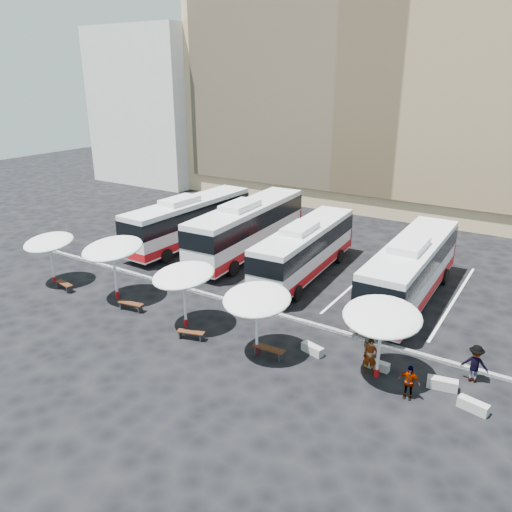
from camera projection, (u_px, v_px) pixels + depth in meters
The scene contains 26 objects.
ground at pixel (215, 302), 29.76m from camera, with size 120.00×120.00×0.00m, color black.
sandstone_building at pixel (400, 76), 50.64m from camera, with size 42.00×18.25×29.60m.
apartment_block at pixel (169, 106), 62.95m from camera, with size 14.00×14.00×18.00m, color silver.
curb_divider at pixel (220, 298), 30.13m from camera, with size 34.00×0.25×0.15m, color black.
bay_lines at pixel (281, 262), 36.09m from camera, with size 24.15×12.00×0.01m.
bus_0 at pixel (190, 220), 39.19m from camera, with size 3.19×12.59×3.98m.
bus_1 at pixel (248, 226), 37.10m from camera, with size 3.60×13.30×4.18m.
bus_2 at pixel (305, 248), 33.09m from camera, with size 3.30×11.99×3.76m.
bus_3 at pixel (411, 268), 29.35m from camera, with size 3.12×12.63×4.00m.
sunshade_0 at pixel (49, 242), 31.68m from camera, with size 3.30×3.34×3.22m.
sunshade_1 at pixel (113, 249), 29.25m from camera, with size 4.01×4.05×3.72m.
sunshade_2 at pixel (183, 275), 25.98m from camera, with size 4.34×4.36×3.45m.
sunshade_3 at pixel (257, 299), 23.33m from camera, with size 3.70×3.74×3.40m.
sunshade_4 at pixel (382, 317), 21.40m from camera, with size 4.23×4.26×3.55m.
wood_bench_0 at pixel (64, 285), 31.31m from camera, with size 1.59×0.66×0.47m.
wood_bench_1 at pixel (131, 305), 28.59m from camera, with size 1.60×0.66×0.48m.
wood_bench_2 at pixel (191, 333), 25.49m from camera, with size 1.49×0.79×0.44m.
wood_bench_3 at pixel (269, 350), 23.87m from camera, with size 1.65×0.51×0.50m.
conc_bench_0 at pixel (312, 349), 24.25m from camera, with size 1.17×0.39×0.44m, color gray.
conc_bench_1 at pixel (378, 365), 22.95m from camera, with size 1.06×0.35×0.40m, color gray.
conc_bench_2 at pixel (442, 384), 21.52m from camera, with size 1.26×0.42×0.47m, color gray.
conc_bench_3 at pixel (473, 406), 20.11m from camera, with size 1.20×0.40×0.45m, color gray.
passenger_0 at pixel (370, 357), 22.38m from camera, with size 0.64×0.42×1.75m, color black.
passenger_1 at pixel (371, 341), 23.58m from camera, with size 0.89×0.70×1.84m, color black.
passenger_2 at pixel (409, 382), 20.72m from camera, with size 0.91×0.38×1.55m, color black.
passenger_3 at pixel (475, 364), 21.84m from camera, with size 1.14×0.65×1.76m, color black.
Camera 1 is at (16.57, -21.44, 12.83)m, focal length 35.00 mm.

